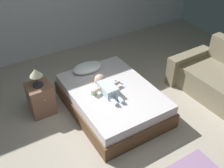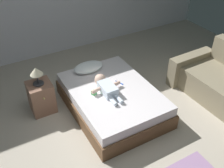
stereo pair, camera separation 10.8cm
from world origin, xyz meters
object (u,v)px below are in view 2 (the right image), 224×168
Objects in this scene: pillow at (88,67)px; toothbrush at (119,82)px; nightstand at (41,97)px; lamp at (36,73)px; baby at (106,86)px; bed at (112,99)px; toy_block at (94,93)px.

pillow is 3.19× the size of toothbrush.
lamp reaches higher than nightstand.
lamp is at bearing 90.00° from nightstand.
baby is at bearing -29.64° from nightstand.
nightstand is at bearing 159.73° from toothbrush.
bed is at bearing -28.20° from lamp.
toothbrush is 1.29m from lamp.
baby reaches higher than bed.
toy_block is (-0.30, 0.02, 0.24)m from bed.
baby is 1.05m from nightstand.
pillow is at bearing 116.99° from toothbrush.
baby is at bearing 166.48° from bed.
toothbrush is at bearing -20.27° from nightstand.
pillow is 0.76× the size of baby.
lamp is (-0.90, -0.12, 0.25)m from pillow.
lamp is (-0.90, 0.51, 0.25)m from baby.
bed is at bearing -13.52° from baby.
toy_block is at bearing -36.43° from lamp.
bed is 2.57× the size of baby.
nightstand is at bearing 151.80° from bed.
baby is 1.06m from lamp.
pillow is 0.62m from toothbrush.
pillow reaches higher than nightstand.
nightstand reaches higher than toothbrush.
bed is at bearing -81.28° from pillow.
nightstand is 0.88m from toy_block.
toothbrush reaches higher than bed.
toy_block is (0.69, -0.51, 0.18)m from nightstand.
nightstand is at bearing -90.00° from lamp.
baby reaches higher than toothbrush.
nightstand is (-1.18, 0.43, -0.15)m from toothbrush.
pillow reaches higher than bed.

